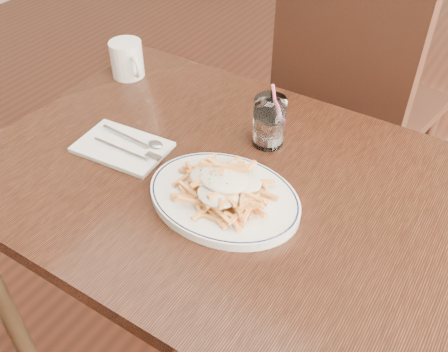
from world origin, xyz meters
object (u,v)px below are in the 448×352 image
Objects in this scene: water_glass at (269,124)px; coffee_mug at (127,59)px; chair_far at (352,92)px; fries_plate at (224,197)px; loaded_fries at (224,182)px; table at (239,207)px.

coffee_mug is at bearing 172.08° from water_glass.
chair_far is 2.64× the size of fries_plate.
water_glass is 0.50m from coffee_mug.
chair_far reaches higher than fries_plate.
chair_far is 4.13× the size of loaded_fries.
fries_plate is at bearing -30.02° from coffee_mug.
chair_far reaches higher than water_glass.
chair_far is (-0.01, 0.75, -0.08)m from table.
loaded_fries is 0.60m from coffee_mug.
loaded_fries reaches higher than table.
chair_far is 0.85m from loaded_fries.
coffee_mug is (-0.51, 0.23, 0.13)m from table.
water_glass is at bearing -90.79° from chair_far.
table is 9.58× the size of coffee_mug.
fries_plate is 3.13× the size of coffee_mug.
table is at bearing 93.83° from loaded_fries.
table is at bearing -89.39° from chair_far.
table is 7.23× the size of water_glass.
loaded_fries is 1.51× the size of water_glass.
table is 0.21m from water_glass.
table is 0.76m from chair_far.
coffee_mug is (-0.50, 0.07, -0.00)m from water_glass.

